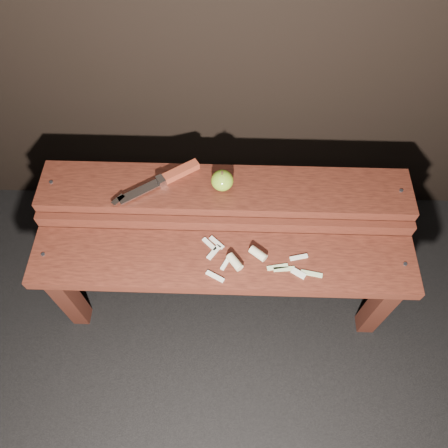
{
  "coord_description": "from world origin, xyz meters",
  "views": [
    {
      "loc": [
        0.02,
        -0.66,
        1.63
      ],
      "look_at": [
        0.0,
        0.06,
        0.45
      ],
      "focal_mm": 35.0,
      "sensor_mm": 36.0,
      "label": 1
    }
  ],
  "objects_px": {
    "knife": "(170,177)",
    "bench_front_tier": "(223,272)",
    "apple": "(222,180)",
    "bench_rear_tier": "(225,203)"
  },
  "relations": [
    {
      "from": "bench_front_tier",
      "to": "knife",
      "type": "relative_size",
      "value": 4.5
    },
    {
      "from": "apple",
      "to": "bench_rear_tier",
      "type": "bearing_deg",
      "value": -25.92
    },
    {
      "from": "bench_front_tier",
      "to": "knife",
      "type": "height_order",
      "value": "knife"
    },
    {
      "from": "bench_front_tier",
      "to": "bench_rear_tier",
      "type": "relative_size",
      "value": 1.0
    },
    {
      "from": "bench_front_tier",
      "to": "apple",
      "type": "distance_m",
      "value": 0.29
    },
    {
      "from": "bench_front_tier",
      "to": "knife",
      "type": "bearing_deg",
      "value": 124.54
    },
    {
      "from": "bench_front_tier",
      "to": "apple",
      "type": "relative_size",
      "value": 15.87
    },
    {
      "from": "knife",
      "to": "bench_front_tier",
      "type": "bearing_deg",
      "value": -55.46
    },
    {
      "from": "bench_rear_tier",
      "to": "apple",
      "type": "height_order",
      "value": "apple"
    },
    {
      "from": "bench_rear_tier",
      "to": "apple",
      "type": "distance_m",
      "value": 0.12
    }
  ]
}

